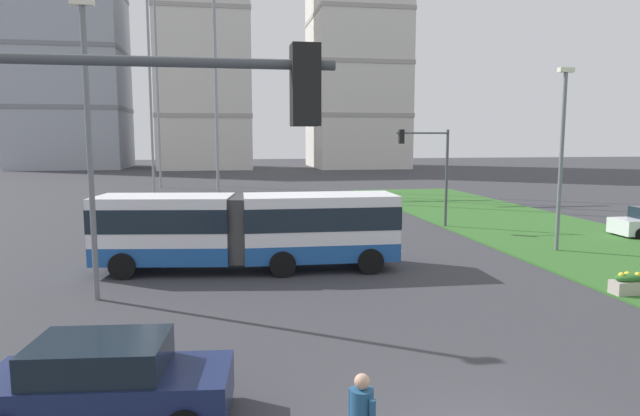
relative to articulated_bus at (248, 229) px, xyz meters
The scene contains 12 objects.
articulated_bus is the anchor object (origin of this frame).
car_black_sedan 11.78m from the articulated_bus, 102.88° to the left, with size 4.55×2.34×1.58m.
car_navy_sedan 12.07m from the articulated_bus, 105.01° to the right, with size 4.56×2.37×1.58m.
flower_planter_2 13.67m from the articulated_bus, 25.70° to the right, with size 1.10×0.56×0.74m.
traffic_light_near_left 16.74m from the articulated_bus, 99.27° to the right, with size 4.35×0.28×6.15m.
traffic_light_far_right 14.07m from the articulated_bus, 38.65° to the left, with size 3.17×0.28×5.71m.
streetlight_left 7.01m from the articulated_bus, 146.96° to the right, with size 0.70×0.28×9.45m.
streetlight_median 14.51m from the articulated_bus, ahead, with size 0.70×0.28×8.33m.
apartment_tower_west 87.25m from the articulated_bus, 108.14° to the left, with size 18.25×16.04×39.22m.
apartment_tower_westcentre 79.81m from the articulated_bus, 92.90° to the left, with size 15.50×14.25×50.65m.
apartment_tower_centre 83.26m from the articulated_bus, 73.51° to the left, with size 15.63×18.67×51.69m.
transmission_pylon 39.04m from the articulated_bus, 97.18° to the left, with size 9.00×6.24×30.76m.
Camera 1 is at (-4.34, -8.56, 5.24)m, focal length 31.21 mm.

